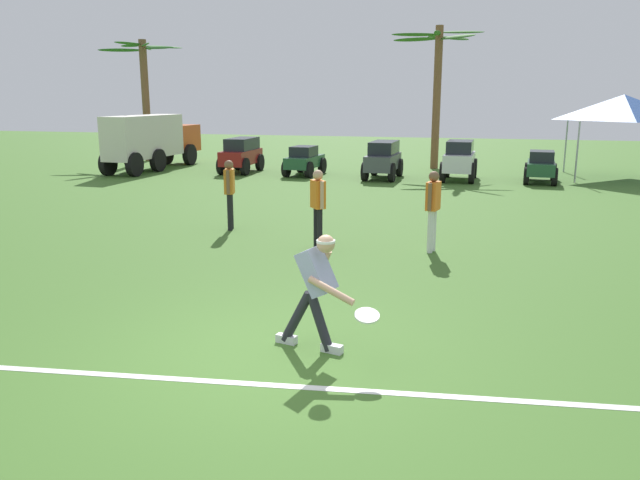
# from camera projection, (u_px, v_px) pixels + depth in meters

# --- Properties ---
(ground_plane) EXTENTS (80.00, 80.00, 0.00)m
(ground_plane) POSITION_uv_depth(u_px,v_px,m) (261.00, 356.00, 7.20)
(ground_plane) COLOR #406B27
(field_line_paint) EXTENTS (26.93, 3.17, 0.01)m
(field_line_paint) POSITION_uv_depth(u_px,v_px,m) (238.00, 383.00, 6.52)
(field_line_paint) COLOR white
(field_line_paint) RESTS_ON ground_plane
(frisbee_thrower) EXTENTS (1.06, 0.62, 1.41)m
(frisbee_thrower) POSITION_uv_depth(u_px,v_px,m) (316.00, 285.00, 7.23)
(frisbee_thrower) COLOR #23232D
(frisbee_thrower) RESTS_ON ground_plane
(frisbee_in_flight) EXTENTS (0.35, 0.35, 0.11)m
(frisbee_in_flight) POSITION_uv_depth(u_px,v_px,m) (367.00, 316.00, 6.76)
(frisbee_in_flight) COLOR white
(teammate_near_sideline) EXTENTS (0.36, 0.44, 1.56)m
(teammate_near_sideline) POSITION_uv_depth(u_px,v_px,m) (318.00, 202.00, 12.04)
(teammate_near_sideline) COLOR black
(teammate_near_sideline) RESTS_ON ground_plane
(teammate_midfield) EXTENTS (0.27, 0.50, 1.56)m
(teammate_midfield) POSITION_uv_depth(u_px,v_px,m) (433.00, 204.00, 11.84)
(teammate_midfield) COLOR silver
(teammate_midfield) RESTS_ON ground_plane
(teammate_deep) EXTENTS (0.28, 0.49, 1.56)m
(teammate_deep) POSITION_uv_depth(u_px,v_px,m) (230.00, 188.00, 13.84)
(teammate_deep) COLOR black
(teammate_deep) RESTS_ON ground_plane
(parked_car_slot_a) EXTENTS (1.16, 2.41, 1.34)m
(parked_car_slot_a) POSITION_uv_depth(u_px,v_px,m) (241.00, 154.00, 24.47)
(parked_car_slot_a) COLOR maroon
(parked_car_slot_a) RESTS_ON ground_plane
(parked_car_slot_b) EXTENTS (1.23, 2.26, 1.10)m
(parked_car_slot_b) POSITION_uv_depth(u_px,v_px,m) (304.00, 160.00, 23.64)
(parked_car_slot_b) COLOR #235133
(parked_car_slot_b) RESTS_ON ground_plane
(parked_car_slot_c) EXTENTS (1.21, 2.43, 1.34)m
(parked_car_slot_c) POSITION_uv_depth(u_px,v_px,m) (383.00, 159.00, 22.65)
(parked_car_slot_c) COLOR #474C51
(parked_car_slot_c) RESTS_ON ground_plane
(parked_car_slot_d) EXTENTS (1.24, 2.38, 1.40)m
(parked_car_slot_d) POSITION_uv_depth(u_px,v_px,m) (459.00, 159.00, 22.16)
(parked_car_slot_d) COLOR silver
(parked_car_slot_d) RESTS_ON ground_plane
(parked_car_slot_e) EXTENTS (1.23, 2.26, 1.10)m
(parked_car_slot_e) POSITION_uv_depth(u_px,v_px,m) (541.00, 166.00, 21.63)
(parked_car_slot_e) COLOR #235133
(parked_car_slot_e) RESTS_ON ground_plane
(box_truck) EXTENTS (1.59, 5.94, 2.20)m
(box_truck) POSITION_uv_depth(u_px,v_px,m) (152.00, 139.00, 25.29)
(box_truck) COLOR #CC4C19
(box_truck) RESTS_ON ground_plane
(palm_tree_far_left) EXTENTS (3.45, 3.21, 5.43)m
(palm_tree_far_left) POSITION_uv_depth(u_px,v_px,m) (145.00, 87.00, 28.44)
(palm_tree_far_left) COLOR brown
(palm_tree_far_left) RESTS_ON ground_plane
(palm_tree_left_of_centre) EXTENTS (3.72, 2.95, 5.69)m
(palm_tree_left_of_centre) POSITION_uv_depth(u_px,v_px,m) (437.00, 80.00, 25.19)
(palm_tree_left_of_centre) COLOR brown
(palm_tree_left_of_centre) RESTS_ON ground_plane
(event_tent) EXTENTS (3.39, 3.39, 3.00)m
(event_tent) POSITION_uv_depth(u_px,v_px,m) (623.00, 107.00, 22.20)
(event_tent) COLOR #B2B5BA
(event_tent) RESTS_ON ground_plane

